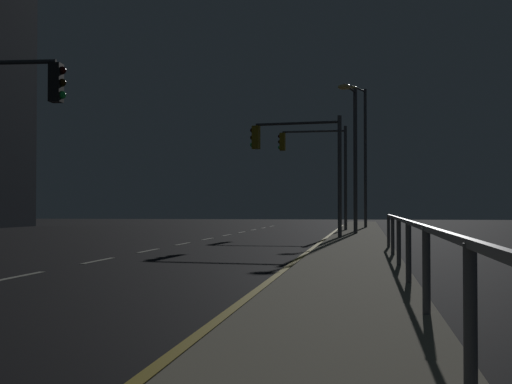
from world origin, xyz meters
TOP-DOWN VIEW (x-y plane):
  - ground_plane at (0.00, 17.50)m, footprint 112.00×112.00m
  - sidewalk_right at (6.21, 17.50)m, footprint 2.27×77.00m
  - lane_markings_center at (0.00, 21.00)m, footprint 0.14×50.00m
  - lane_edge_line at (4.82, 22.50)m, footprint 0.14×53.00m
  - traffic_light_far_left at (3.83, 24.55)m, footprint 3.77×0.73m
  - traffic_light_mid_left at (3.92, 33.63)m, footprint 3.70×0.42m
  - street_lamp_far_end at (6.38, 38.17)m, footprint 1.11×2.25m
  - street_lamp_mid_block at (5.97, 28.38)m, footprint 0.80×2.26m
  - barrier_fence at (7.19, 7.84)m, footprint 0.09×19.76m

SIDE VIEW (x-z plane):
  - ground_plane at x=0.00m, z-range 0.00..0.00m
  - lane_edge_line at x=4.82m, z-range 0.00..0.01m
  - lane_markings_center at x=0.00m, z-range 0.00..0.01m
  - sidewalk_right at x=6.21m, z-range 0.00..0.14m
  - barrier_fence at x=7.19m, z-range 0.39..1.37m
  - traffic_light_far_left at x=3.83m, z-range 1.14..5.97m
  - traffic_light_mid_left at x=3.92m, z-range 1.25..6.74m
  - street_lamp_mid_block at x=5.97m, z-range 0.89..7.54m
  - street_lamp_far_end at x=6.38m, z-range 0.95..9.21m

